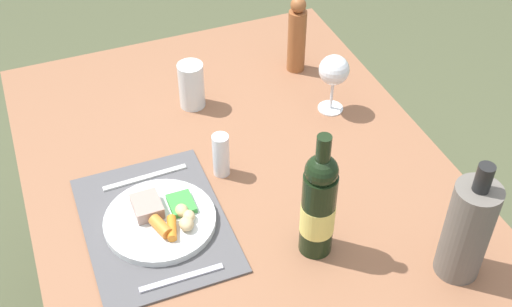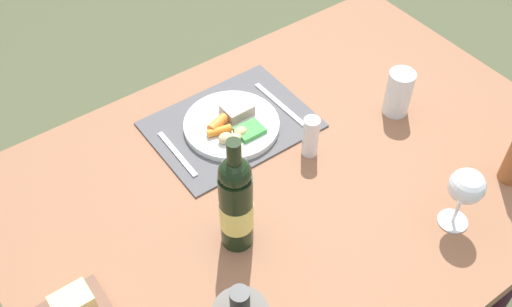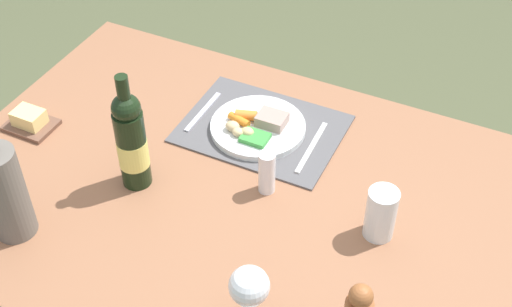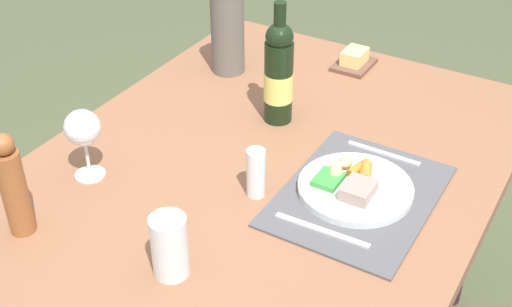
{
  "view_description": "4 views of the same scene",
  "coord_description": "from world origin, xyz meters",
  "px_view_note": "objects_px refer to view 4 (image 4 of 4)",
  "views": [
    {
      "loc": [
        1.07,
        -0.4,
        1.88
      ],
      "look_at": [
        -0.05,
        0.04,
        0.81
      ],
      "focal_mm": 46.61,
      "sensor_mm": 36.0,
      "label": 1
    },
    {
      "loc": [
        0.64,
        0.72,
        1.88
      ],
      "look_at": [
        0.07,
        -0.08,
        0.8
      ],
      "focal_mm": 41.63,
      "sensor_mm": 36.0,
      "label": 2
    },
    {
      "loc": [
        -0.57,
        1.05,
        1.98
      ],
      "look_at": [
        -0.03,
        -0.07,
        0.83
      ],
      "focal_mm": 48.97,
      "sensor_mm": 36.0,
      "label": 3
    },
    {
      "loc": [
        -1.09,
        -0.64,
        1.68
      ],
      "look_at": [
        0.01,
        0.01,
        0.8
      ],
      "focal_mm": 47.7,
      "sensor_mm": 36.0,
      "label": 4
    }
  ],
  "objects_px": {
    "dining_table": "(256,206)",
    "fork": "(322,230)",
    "wine_bottle": "(279,74)",
    "wine_glass": "(83,130)",
    "knife": "(383,153)",
    "cooler_bottle": "(228,31)",
    "salt_shaker": "(256,173)",
    "pepper_mill": "(13,186)",
    "water_tumbler": "(170,250)",
    "dinner_plate": "(354,186)",
    "butter_dish": "(354,60)"
  },
  "relations": [
    {
      "from": "dining_table",
      "to": "wine_glass",
      "type": "relative_size",
      "value": 8.48
    },
    {
      "from": "fork",
      "to": "cooler_bottle",
      "type": "distance_m",
      "value": 0.76
    },
    {
      "from": "knife",
      "to": "wine_glass",
      "type": "relative_size",
      "value": 1.06
    },
    {
      "from": "wine_glass",
      "to": "pepper_mill",
      "type": "height_order",
      "value": "pepper_mill"
    },
    {
      "from": "knife",
      "to": "wine_bottle",
      "type": "xyz_separation_m",
      "value": [
        0.02,
        0.3,
        0.12
      ]
    },
    {
      "from": "wine_glass",
      "to": "wine_bottle",
      "type": "distance_m",
      "value": 0.5
    },
    {
      "from": "dining_table",
      "to": "wine_bottle",
      "type": "relative_size",
      "value": 4.52
    },
    {
      "from": "fork",
      "to": "water_tumbler",
      "type": "relative_size",
      "value": 1.58
    },
    {
      "from": "wine_glass",
      "to": "water_tumbler",
      "type": "height_order",
      "value": "wine_glass"
    },
    {
      "from": "butter_dish",
      "to": "wine_bottle",
      "type": "height_order",
      "value": "wine_bottle"
    },
    {
      "from": "salt_shaker",
      "to": "wine_glass",
      "type": "bearing_deg",
      "value": 109.92
    },
    {
      "from": "wine_glass",
      "to": "salt_shaker",
      "type": "xyz_separation_m",
      "value": [
        0.13,
        -0.36,
        -0.07
      ]
    },
    {
      "from": "dining_table",
      "to": "fork",
      "type": "bearing_deg",
      "value": -117.05
    },
    {
      "from": "fork",
      "to": "wine_bottle",
      "type": "distance_m",
      "value": 0.47
    },
    {
      "from": "cooler_bottle",
      "to": "butter_dish",
      "type": "bearing_deg",
      "value": -55.76
    },
    {
      "from": "water_tumbler",
      "to": "butter_dish",
      "type": "xyz_separation_m",
      "value": [
        0.96,
        0.05,
        -0.04
      ]
    },
    {
      "from": "pepper_mill",
      "to": "salt_shaker",
      "type": "height_order",
      "value": "pepper_mill"
    },
    {
      "from": "cooler_bottle",
      "to": "wine_bottle",
      "type": "bearing_deg",
      "value": -122.67
    },
    {
      "from": "knife",
      "to": "pepper_mill",
      "type": "relative_size",
      "value": 0.77
    },
    {
      "from": "cooler_bottle",
      "to": "pepper_mill",
      "type": "bearing_deg",
      "value": -179.05
    },
    {
      "from": "salt_shaker",
      "to": "wine_bottle",
      "type": "relative_size",
      "value": 0.37
    },
    {
      "from": "dinner_plate",
      "to": "fork",
      "type": "xyz_separation_m",
      "value": [
        -0.16,
        0.0,
        -0.01
      ]
    },
    {
      "from": "knife",
      "to": "cooler_bottle",
      "type": "relative_size",
      "value": 0.61
    },
    {
      "from": "dining_table",
      "to": "cooler_bottle",
      "type": "bearing_deg",
      "value": 39.57
    },
    {
      "from": "pepper_mill",
      "to": "cooler_bottle",
      "type": "bearing_deg",
      "value": 0.95
    },
    {
      "from": "dinner_plate",
      "to": "wine_glass",
      "type": "height_order",
      "value": "wine_glass"
    },
    {
      "from": "dinner_plate",
      "to": "water_tumbler",
      "type": "xyz_separation_m",
      "value": [
        -0.4,
        0.2,
        0.04
      ]
    },
    {
      "from": "wine_bottle",
      "to": "wine_glass",
      "type": "bearing_deg",
      "value": 149.78
    },
    {
      "from": "knife",
      "to": "pepper_mill",
      "type": "distance_m",
      "value": 0.83
    },
    {
      "from": "dinner_plate",
      "to": "wine_glass",
      "type": "bearing_deg",
      "value": 114.11
    },
    {
      "from": "dinner_plate",
      "to": "fork",
      "type": "distance_m",
      "value": 0.16
    },
    {
      "from": "pepper_mill",
      "to": "dinner_plate",
      "type": "bearing_deg",
      "value": -49.53
    },
    {
      "from": "butter_dish",
      "to": "pepper_mill",
      "type": "height_order",
      "value": "pepper_mill"
    },
    {
      "from": "pepper_mill",
      "to": "water_tumbler",
      "type": "bearing_deg",
      "value": -80.55
    },
    {
      "from": "butter_dish",
      "to": "fork",
      "type": "bearing_deg",
      "value": -161.17
    },
    {
      "from": "fork",
      "to": "wine_glass",
      "type": "bearing_deg",
      "value": 97.38
    },
    {
      "from": "dinner_plate",
      "to": "cooler_bottle",
      "type": "xyz_separation_m",
      "value": [
        0.35,
        0.55,
        0.1
      ]
    },
    {
      "from": "wine_glass",
      "to": "pepper_mill",
      "type": "xyz_separation_m",
      "value": [
        -0.21,
        -0.01,
        -0.01
      ]
    },
    {
      "from": "wine_bottle",
      "to": "knife",
      "type": "bearing_deg",
      "value": -93.78
    },
    {
      "from": "salt_shaker",
      "to": "fork",
      "type": "bearing_deg",
      "value": -103.41
    },
    {
      "from": "knife",
      "to": "salt_shaker",
      "type": "bearing_deg",
      "value": 146.94
    },
    {
      "from": "dining_table",
      "to": "butter_dish",
      "type": "xyz_separation_m",
      "value": [
        0.6,
        0.02,
        0.12
      ]
    },
    {
      "from": "dining_table",
      "to": "wine_bottle",
      "type": "xyz_separation_m",
      "value": [
        0.23,
        0.07,
        0.23
      ]
    },
    {
      "from": "water_tumbler",
      "to": "fork",
      "type": "bearing_deg",
      "value": -38.95
    },
    {
      "from": "pepper_mill",
      "to": "dining_table",
      "type": "bearing_deg",
      "value": -36.86
    },
    {
      "from": "butter_dish",
      "to": "wine_bottle",
      "type": "distance_m",
      "value": 0.39
    },
    {
      "from": "fork",
      "to": "salt_shaker",
      "type": "relative_size",
      "value": 1.78
    },
    {
      "from": "dining_table",
      "to": "knife",
      "type": "height_order",
      "value": "knife"
    },
    {
      "from": "dining_table",
      "to": "wine_glass",
      "type": "xyz_separation_m",
      "value": [
        -0.2,
        0.32,
        0.23
      ]
    },
    {
      "from": "fork",
      "to": "cooler_bottle",
      "type": "bearing_deg",
      "value": 45.41
    }
  ]
}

